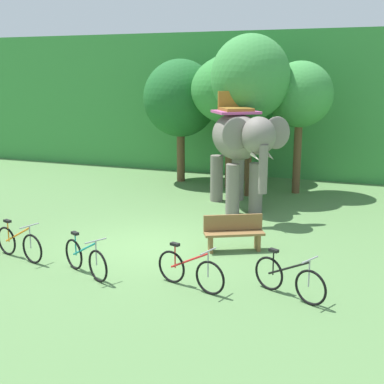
% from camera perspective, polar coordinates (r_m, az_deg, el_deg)
% --- Properties ---
extents(ground_plane, '(80.00, 80.00, 0.00)m').
position_cam_1_polar(ground_plane, '(13.42, -5.01, -6.02)').
color(ground_plane, '#567F47').
extents(foliage_hedge, '(36.00, 6.00, 6.07)m').
position_cam_1_polar(foliage_hedge, '(25.21, 8.01, 9.84)').
color(foliage_hedge, '#3D8E42').
rests_on(foliage_hedge, ground).
extents(tree_right, '(2.97, 2.97, 4.91)m').
position_cam_1_polar(tree_right, '(20.98, -1.27, 10.25)').
color(tree_right, brown).
rests_on(tree_right, ground).
extents(tree_far_left, '(2.58, 2.58, 5.07)m').
position_cam_1_polar(tree_far_left, '(19.81, 4.17, 11.19)').
color(tree_far_left, brown).
rests_on(tree_far_left, ground).
extents(tree_left, '(3.00, 3.00, 5.03)m').
position_cam_1_polar(tree_left, '(19.62, 4.35, 11.13)').
color(tree_left, brown).
rests_on(tree_left, ground).
extents(tree_center_right, '(2.87, 2.87, 4.68)m').
position_cam_1_polar(tree_center_right, '(21.33, 5.98, 10.42)').
color(tree_center_right, brown).
rests_on(tree_center_right, ground).
extents(tree_far_right, '(2.76, 2.76, 5.69)m').
position_cam_1_polar(tree_far_right, '(18.44, 6.44, 12.39)').
color(tree_far_right, brown).
rests_on(tree_far_right, ground).
extents(tree_center_left, '(2.35, 2.35, 4.79)m').
position_cam_1_polar(tree_center_left, '(19.20, 11.81, 10.38)').
color(tree_center_left, brown).
rests_on(tree_center_left, ground).
extents(elephant, '(3.34, 3.98, 3.78)m').
position_cam_1_polar(elephant, '(16.66, 5.25, 5.49)').
color(elephant, slate).
rests_on(elephant, ground).
extents(bike_orange, '(1.66, 0.63, 0.92)m').
position_cam_1_polar(bike_orange, '(13.08, -18.53, -5.40)').
color(bike_orange, black).
rests_on(bike_orange, ground).
extents(bike_teal, '(1.55, 0.85, 0.92)m').
position_cam_1_polar(bike_teal, '(11.67, -11.67, -7.20)').
color(bike_teal, black).
rests_on(bike_teal, ground).
extents(bike_red, '(1.65, 0.65, 0.92)m').
position_cam_1_polar(bike_red, '(10.77, -0.22, -8.66)').
color(bike_red, black).
rests_on(bike_red, ground).
extents(bike_black, '(1.56, 0.83, 0.92)m').
position_cam_1_polar(bike_black, '(10.54, 10.63, -9.37)').
color(bike_black, black).
rests_on(bike_black, ground).
extents(wooden_bench, '(1.52, 1.06, 0.89)m').
position_cam_1_polar(wooden_bench, '(13.04, 4.62, -4.37)').
color(wooden_bench, brown).
rests_on(wooden_bench, ground).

